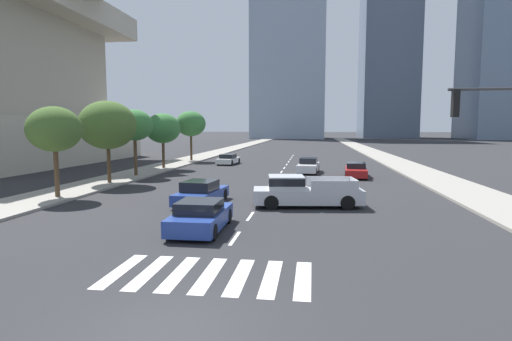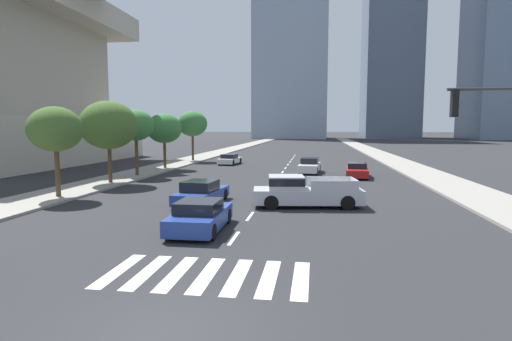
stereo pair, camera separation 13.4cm
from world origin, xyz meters
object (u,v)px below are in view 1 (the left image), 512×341
Objects in this scene: pickup_truck at (302,192)px; street_tree_fifth at (191,124)px; sedan_blue_4 at (201,193)px; sedan_red_0 at (356,170)px; sedan_white_2 at (228,159)px; sedan_blue_1 at (201,216)px; street_tree_second at (107,125)px; street_tree_fourth at (163,128)px; street_tree_nearest at (54,129)px; sedan_white_3 at (308,166)px; street_tree_third at (135,125)px.

street_tree_fifth is at bearing -69.63° from pickup_truck.
pickup_truck reaches higher than sedan_blue_4.
sedan_red_0 is 1.06× the size of sedan_white_2.
pickup_truck is 1.42× the size of sedan_blue_1.
sedan_white_2 is (-13.35, 10.80, -0.02)m from sedan_red_0.
street_tree_second is 0.99× the size of street_tree_fifth.
street_tree_fifth is (-0.00, 9.77, 0.55)m from street_tree_fourth.
sedan_white_2 is (-5.10, 30.54, -0.04)m from sedan_blue_1.
street_tree_nearest reaches higher than sedan_blue_1.
sedan_red_0 is 23.79m from street_tree_fifth.
pickup_truck is at bearing 4.26° from sedan_white_3.
street_tree_fourth is at bearing -98.64° from sedan_red_0.
street_tree_fifth reaches higher than pickup_truck.
street_tree_fourth is (0.00, 6.70, -0.27)m from street_tree_third.
street_tree_second reaches higher than sedan_white_3.
sedan_blue_1 is 6.08m from sedan_blue_4.
sedan_white_2 is 14.80m from street_tree_third.
street_tree_fourth is at bearing 145.82° from sedan_white_2.
sedan_red_0 is at bearing -12.86° from street_tree_fourth.
street_tree_nearest is 0.97× the size of street_tree_fourth.
pickup_truck is 23.53m from street_tree_fourth.
street_tree_nearest is at bearing -90.00° from street_tree_fifth.
street_tree_second reaches higher than sedan_white_2.
street_tree_nearest is at bearing 59.00° from sedan_blue_1.
sedan_white_2 is at bearing 73.22° from street_tree_second.
street_tree_fourth is (0.00, 11.40, -0.26)m from street_tree_second.
street_tree_fifth reaches higher than sedan_blue_1.
street_tree_third is (-14.69, -5.47, 3.79)m from sedan_white_3.
sedan_blue_4 is at bearing -166.45° from sedan_white_2.
pickup_truck reaches higher than sedan_red_0.
street_tree_third reaches higher than sedan_white_2.
street_tree_fourth reaches higher than sedan_blue_4.
street_tree_second is 4.70m from street_tree_third.
street_tree_third is at bearing -90.00° from street_tree_fifth.
street_tree_nearest is (-14.52, 0.46, 3.31)m from pickup_truck.
street_tree_nearest is 0.87× the size of street_tree_fifth.
street_tree_second is at bearing -90.00° from street_tree_third.
sedan_red_0 is 0.78× the size of street_tree_fifth.
sedan_white_2 is at bearing -31.02° from street_tree_fifth.
street_tree_fifth reaches higher than sedan_blue_4.
street_tree_third is 0.92× the size of street_tree_fifth.
street_tree_nearest is (-5.40, -24.28, 3.57)m from sedan_white_2.
street_tree_second is 21.17m from street_tree_fifth.
street_tree_fourth is (-5.40, -6.52, 3.59)m from sedan_white_2.
street_tree_fifth is (-14.69, 11.00, 4.07)m from sedan_white_3.
sedan_white_3 is 18.26m from street_tree_second.
street_tree_fifth is at bearing 90.00° from street_tree_fourth.
sedan_red_0 is 0.85× the size of street_tree_third.
street_tree_fourth reaches higher than sedan_white_3.
pickup_truck is 18.88m from street_tree_third.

